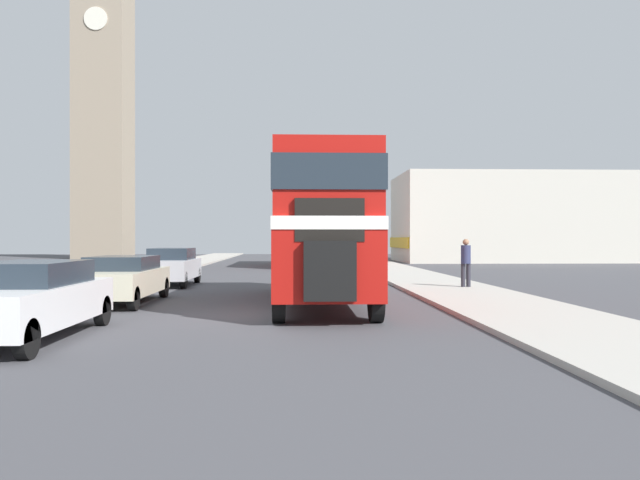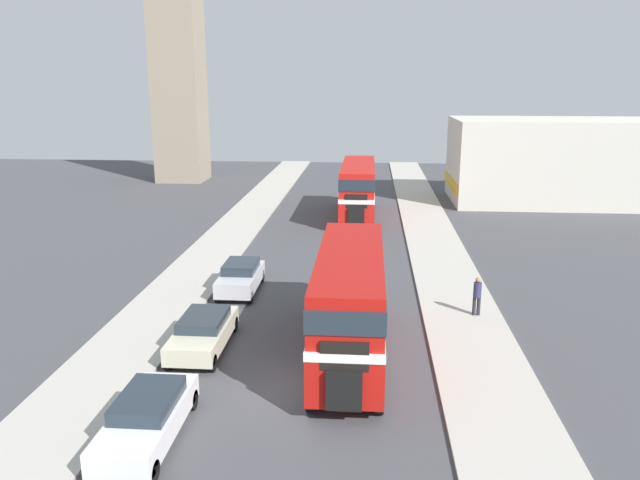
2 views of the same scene
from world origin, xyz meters
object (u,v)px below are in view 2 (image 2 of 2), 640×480
Objects in this scene: double_decker_bus at (350,295)px; car_parked_far at (241,277)px; car_parked_mid at (203,331)px; bus_distant at (358,186)px; pedestrian_walking at (477,294)px; car_parked_near at (147,417)px.

double_decker_bus reaches higher than car_parked_far.
bus_distant is at bearing 77.28° from car_parked_mid.
car_parked_far is 2.39× the size of pedestrian_walking.
car_parked_near is at bearing -131.95° from double_decker_bus.
bus_distant reaches higher than car_parked_mid.
car_parked_near is 2.71× the size of pedestrian_walking.
double_decker_bus is 2.20× the size of car_parked_near.
bus_distant reaches higher than car_parked_near.
car_parked_near reaches higher than car_parked_mid.
double_decker_bus is at bearing -51.08° from car_parked_far.
pedestrian_walking is (11.06, -2.64, 0.33)m from car_parked_far.
car_parked_near is 1.02× the size of car_parked_mid.
car_parked_near is 15.32m from pedestrian_walking.
pedestrian_walking is (11.13, 4.19, 0.38)m from car_parked_mid.
car_parked_mid is at bearing 178.69° from double_decker_bus.
pedestrian_walking is (5.64, -20.11, -1.35)m from bus_distant.
car_parked_mid is at bearing -159.38° from pedestrian_walking.
car_parked_far is at bearing 166.58° from pedestrian_walking.
bus_distant is at bearing 90.47° from double_decker_bus.
car_parked_far is (-5.62, 6.96, -1.64)m from double_decker_bus.
car_parked_mid is 6.83m from car_parked_far.
car_parked_near is (-5.43, -30.69, -1.69)m from bus_distant.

